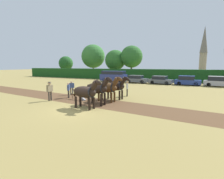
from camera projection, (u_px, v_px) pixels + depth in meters
The scene contains 22 objects.
ground_plane at pixel (80, 110), 12.95m from camera, with size 240.00×240.00×0.00m, color #998447.
plowed_furrow_strip at pixel (61, 97), 17.97m from camera, with size 34.54×3.36×0.01m, color brown.
hedgerow at pixel (158, 75), 36.64m from camera, with size 73.70×1.96×2.46m, color #194719.
tree_far_left at pixel (66, 63), 55.41m from camera, with size 4.45×4.45×6.14m.
tree_left at pixel (93, 56), 50.52m from camera, with size 6.74×6.74×9.23m.
tree_center_left at pixel (115, 60), 46.16m from camera, with size 5.40×5.40×7.31m.
tree_center at pixel (132, 57), 44.21m from camera, with size 5.55×5.55×8.22m.
church_spire at pixel (204, 50), 59.55m from camera, with size 2.54×2.54×16.49m.
draft_horse_lead_left at pixel (86, 92), 13.12m from camera, with size 2.79×1.14×2.32m.
draft_horse_lead_right at pixel (98, 88), 14.35m from camera, with size 2.72×1.11×2.43m.
draft_horse_trail_left at pixel (108, 87), 15.59m from camera, with size 2.84×1.14×2.38m.
draft_horse_trail_right at pixel (116, 86), 16.83m from camera, with size 2.68×1.12×2.31m.
plow at pixel (80, 97), 16.55m from camera, with size 1.81×0.52×1.13m.
farmer_at_plow at pixel (68, 89), 17.57m from camera, with size 0.40×0.55×1.53m.
farmer_beside_team at pixel (127, 87), 18.48m from camera, with size 0.41×0.61×1.63m.
farmer_onlooker_left at pixel (50, 90), 16.06m from camera, with size 0.44×0.68×1.77m.
farmer_onlooker_right at pixel (72, 87), 19.38m from camera, with size 0.45×0.50×1.54m.
parked_van at pixel (113, 76), 35.01m from camera, with size 5.27×2.10×2.15m.
parked_car_left at pixel (137, 79), 32.65m from camera, with size 4.19×1.99×1.43m.
parked_car_center_left at pixel (160, 80), 30.67m from camera, with size 4.16×2.29×1.43m.
parked_car_center at pixel (187, 81), 28.87m from camera, with size 4.06×1.83×1.56m.
parked_car_center_right at pixel (218, 82), 26.96m from camera, with size 4.17×2.23×1.60m.
Camera 1 is at (7.71, -10.26, 3.26)m, focal length 28.00 mm.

